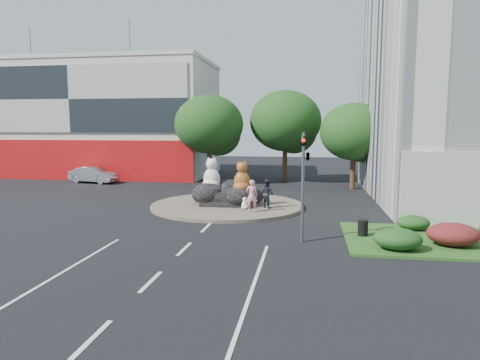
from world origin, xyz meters
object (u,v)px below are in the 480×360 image
object	(u,v)px
pedestrian_dark	(267,193)
cat_tabby	(242,176)
litter_bin	(363,228)
pedestrian_pink	(252,196)
parked_car	(94,175)
cat_white	(212,173)
kitten_calico	(202,199)
kitten_white	(245,203)

from	to	relation	value
pedestrian_dark	cat_tabby	bearing A→B (deg)	30.13
litter_bin	cat_tabby	bearing A→B (deg)	137.00
pedestrian_pink	parked_car	size ratio (longest dim) A/B	0.41
cat_white	kitten_calico	world-z (taller)	cat_white
pedestrian_dark	parked_car	size ratio (longest dim) A/B	0.39
pedestrian_dark	litter_bin	bearing A→B (deg)	171.84
cat_white	litter_bin	size ratio (longest dim) A/B	2.94
cat_tabby	litter_bin	size ratio (longest dim) A/B	2.74
cat_white	litter_bin	bearing A→B (deg)	-25.75
cat_white	cat_tabby	world-z (taller)	cat_white
kitten_calico	litter_bin	size ratio (longest dim) A/B	1.19
cat_tabby	pedestrian_pink	world-z (taller)	cat_tabby
cat_tabby	kitten_white	size ratio (longest dim) A/B	2.62
pedestrian_dark	litter_bin	size ratio (longest dim) A/B	2.42
cat_white	pedestrian_pink	xyz separation A→B (m)	(3.01, -2.49, -1.03)
cat_tabby	litter_bin	world-z (taller)	cat_tabby
cat_tabby	pedestrian_dark	world-z (taller)	cat_tabby
cat_tabby	pedestrian_pink	xyz separation A→B (m)	(0.86, -1.79, -0.95)
parked_car	litter_bin	bearing A→B (deg)	-116.86
cat_white	kitten_white	world-z (taller)	cat_white
cat_white	kitten_white	distance (m)	3.44
cat_white	parked_car	size ratio (longest dim) A/B	0.47
kitten_calico	litter_bin	distance (m)	11.17
cat_white	kitten_calico	size ratio (longest dim) A/B	2.47
cat_white	kitten_white	size ratio (longest dim) A/B	2.81
cat_tabby	pedestrian_dark	distance (m)	1.97
parked_car	litter_bin	xyz separation A→B (m)	(22.70, -17.07, -0.28)
kitten_calico	kitten_white	distance (m)	3.04
parked_car	pedestrian_pink	bearing A→B (deg)	-116.67
pedestrian_dark	kitten_calico	bearing A→B (deg)	40.55
kitten_white	litter_bin	world-z (taller)	kitten_white
kitten_white	kitten_calico	bearing A→B (deg)	127.34
cat_white	pedestrian_pink	distance (m)	4.04
pedestrian_pink	litter_bin	distance (m)	7.49
kitten_calico	litter_bin	world-z (taller)	kitten_calico
kitten_white	litter_bin	xyz separation A→B (m)	(6.45, -5.27, -0.10)
cat_white	parked_car	distance (m)	17.11
cat_white	cat_tabby	distance (m)	2.26
parked_car	cat_white	bearing A→B (deg)	-116.01
parked_car	litter_bin	distance (m)	28.40
cat_tabby	litter_bin	distance (m)	9.42
kitten_white	litter_bin	distance (m)	8.33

